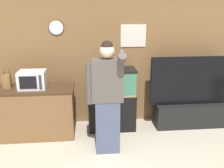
% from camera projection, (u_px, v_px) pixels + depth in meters
% --- Properties ---
extents(wall_back_paneled, '(10.00, 0.08, 2.60)m').
position_uv_depth(wall_back_paneled, '(105.00, 59.00, 4.84)').
color(wall_back_paneled, brown).
rests_on(wall_back_paneled, ground_plane).
extents(counter_island, '(1.43, 0.57, 0.93)m').
position_uv_depth(counter_island, '(35.00, 112.00, 4.45)').
color(counter_island, brown).
rests_on(counter_island, ground_plane).
extents(microwave, '(0.45, 0.35, 0.30)m').
position_uv_depth(microwave, '(32.00, 80.00, 4.24)').
color(microwave, silver).
rests_on(microwave, counter_island).
extents(knife_block, '(0.13, 0.10, 0.33)m').
position_uv_depth(knife_block, '(7.00, 81.00, 4.24)').
color(knife_block, brown).
rests_on(knife_block, counter_island).
extents(aquarium_on_stand, '(0.88, 0.47, 1.18)m').
position_uv_depth(aquarium_on_stand, '(112.00, 99.00, 4.72)').
color(aquarium_on_stand, black).
rests_on(aquarium_on_stand, ground_plane).
extents(tv_on_stand, '(1.61, 0.40, 1.39)m').
position_uv_depth(tv_on_stand, '(189.00, 106.00, 4.87)').
color(tv_on_stand, black).
rests_on(tv_on_stand, ground_plane).
extents(person_standing, '(0.57, 0.43, 1.80)m').
position_uv_depth(person_standing, '(107.00, 97.00, 3.83)').
color(person_standing, '#424C66').
rests_on(person_standing, ground_plane).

